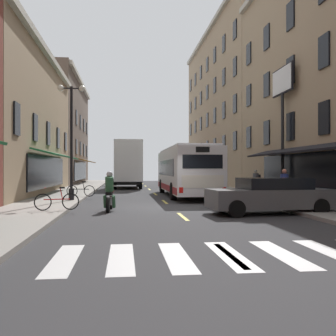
% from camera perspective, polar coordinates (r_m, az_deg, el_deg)
% --- Properties ---
extents(ground_plane, '(34.80, 80.00, 0.10)m').
position_cam_1_polar(ground_plane, '(18.04, 0.50, -5.90)').
color(ground_plane, '#333335').
extents(lane_centre_dashes, '(0.14, 73.90, 0.01)m').
position_cam_1_polar(lane_centre_dashes, '(17.79, 0.59, -5.80)').
color(lane_centre_dashes, '#DBCC4C').
rests_on(lane_centre_dashes, ground).
extents(crosswalk_near, '(7.10, 2.80, 0.01)m').
position_cam_1_polar(crosswalk_near, '(8.30, 8.94, -12.36)').
color(crosswalk_near, silver).
rests_on(crosswalk_near, ground).
extents(sidewalk_left, '(3.00, 80.00, 0.14)m').
position_cam_1_polar(sidewalk_left, '(18.30, -18.26, -5.43)').
color(sidewalk_left, gray).
rests_on(sidewalk_left, ground).
extents(sidewalk_right, '(3.00, 80.00, 0.14)m').
position_cam_1_polar(sidewalk_right, '(19.63, 17.94, -5.07)').
color(sidewalk_right, gray).
rests_on(sidewalk_right, ground).
extents(billboard_sign, '(0.40, 2.82, 7.58)m').
position_cam_1_polar(billboard_sign, '(24.24, 16.28, 9.75)').
color(billboard_sign, black).
rests_on(billboard_sign, sidewalk_right).
extents(transit_bus, '(2.65, 11.18, 3.10)m').
position_cam_1_polar(transit_bus, '(25.32, 2.53, -0.43)').
color(transit_bus, silver).
rests_on(transit_bus, ground).
extents(box_truck, '(2.60, 7.71, 4.22)m').
position_cam_1_polar(box_truck, '(36.02, -5.91, 0.49)').
color(box_truck, black).
rests_on(box_truck, ground).
extents(sedan_near, '(1.92, 4.52, 1.36)m').
position_cam_1_polar(sedan_near, '(46.36, -5.70, -1.45)').
color(sedan_near, silver).
rests_on(sedan_near, ground).
extents(sedan_mid, '(4.87, 2.24, 1.41)m').
position_cam_1_polar(sedan_mid, '(15.87, 14.63, -3.87)').
color(sedan_mid, '#515154').
rests_on(sedan_mid, ground).
extents(motorcycle_rider, '(0.62, 2.07, 1.66)m').
position_cam_1_polar(motorcycle_rider, '(16.67, -8.47, -3.75)').
color(motorcycle_rider, black).
rests_on(motorcycle_rider, ground).
extents(bicycle_near, '(1.68, 0.54, 0.91)m').
position_cam_1_polar(bicycle_near, '(23.67, -12.54, -3.18)').
color(bicycle_near, black).
rests_on(bicycle_near, sidewalk_left).
extents(bicycle_mid, '(1.69, 0.52, 0.91)m').
position_cam_1_polar(bicycle_mid, '(16.06, -15.81, -4.63)').
color(bicycle_mid, black).
rests_on(bicycle_mid, sidewalk_left).
extents(pedestrian_near, '(0.52, 0.46, 1.57)m').
position_cam_1_polar(pedestrian_near, '(25.40, 12.64, -1.92)').
color(pedestrian_near, '#B29947').
rests_on(pedestrian_near, sidewalk_right).
extents(pedestrian_far, '(0.36, 0.36, 1.62)m').
position_cam_1_polar(pedestrian_far, '(18.76, 16.54, -2.55)').
color(pedestrian_far, maroon).
rests_on(pedestrian_far, sidewalk_right).
extents(street_lamp_twin, '(1.42, 0.32, 6.00)m').
position_cam_1_polar(street_lamp_twin, '(21.20, -13.85, 4.42)').
color(street_lamp_twin, black).
rests_on(street_lamp_twin, sidewalk_left).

